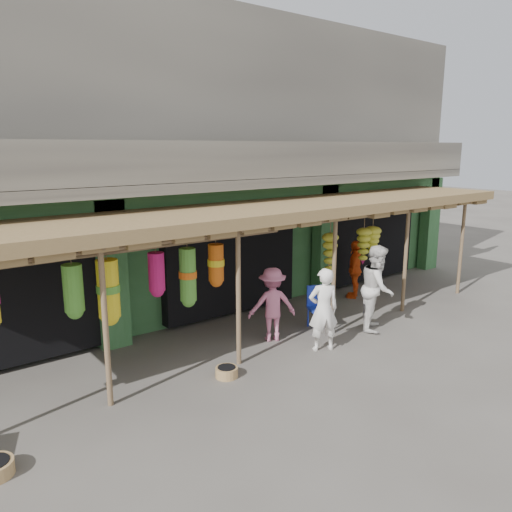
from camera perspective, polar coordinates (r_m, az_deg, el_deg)
ground at (r=10.60m, az=4.07°, el=-9.72°), size 80.00×80.00×0.00m
building at (r=13.84m, az=-9.47°, el=9.69°), size 16.40×6.80×7.00m
awning at (r=10.44m, az=0.81°, el=4.62°), size 14.00×2.70×2.79m
blue_chair at (r=11.28m, az=7.13°, el=-5.54°), size 0.59×0.60×0.95m
basket_right at (r=9.06m, az=-3.37°, el=-13.11°), size 0.53×0.53×0.18m
person_front at (r=9.98m, az=7.71°, el=-6.09°), size 0.73×0.62×1.68m
person_right at (r=11.32m, az=13.70°, el=-3.53°), size 1.17×1.12×1.90m
person_vendor at (r=13.58m, az=11.23°, el=-1.49°), size 0.98×0.81×1.56m
person_shopper at (r=10.42m, az=1.86°, el=-5.54°), size 1.16×0.96×1.56m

